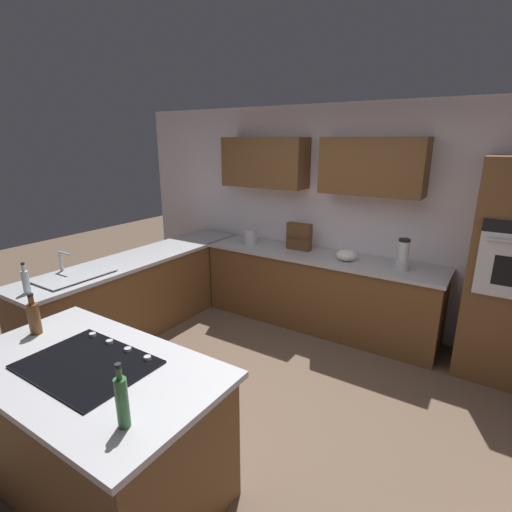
{
  "coord_description": "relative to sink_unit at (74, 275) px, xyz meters",
  "views": [
    {
      "loc": [
        -1.66,
        2.35,
        2.2
      ],
      "look_at": [
        0.43,
        -0.87,
        1.05
      ],
      "focal_mm": 27.24,
      "sensor_mm": 36.0,
      "label": 1
    }
  ],
  "objects": [
    {
      "name": "countertop_side",
      "position": [
        -0.01,
        -0.84,
        -0.04
      ],
      "size": [
        0.64,
        2.94,
        0.04
      ],
      "primitive_type": "cube",
      "color": "#B2B2B7",
      "rests_on": "lower_cabinets_side"
    },
    {
      "name": "kettle",
      "position": [
        -0.78,
        -1.98,
        0.08
      ],
      "size": [
        0.18,
        0.18,
        0.19
      ],
      "primitive_type": "cylinder",
      "color": "#B7BABF",
      "rests_on": "countertop_back"
    },
    {
      "name": "island_base",
      "position": [
        -1.53,
        0.9,
        -0.49
      ],
      "size": [
        1.62,
        0.87,
        0.86
      ],
      "primitive_type": "cube",
      "color": "brown",
      "rests_on": "ground"
    },
    {
      "name": "oil_bottle",
      "position": [
        -0.87,
        0.84,
        0.1
      ],
      "size": [
        0.08,
        0.08,
        0.3
      ],
      "color": "brown",
      "rests_on": "island_top"
    },
    {
      "name": "dish_soap_bottle",
      "position": [
        -0.06,
        0.48,
        0.09
      ],
      "size": [
        0.06,
        0.06,
        0.28
      ],
      "color": "silver",
      "rests_on": "countertop_side"
    },
    {
      "name": "cooktop",
      "position": [
        -1.53,
        0.89,
        -0.01
      ],
      "size": [
        0.76,
        0.56,
        0.03
      ],
      "color": "black",
      "rests_on": "island_top"
    },
    {
      "name": "countertop_back",
      "position": [
        -1.73,
        -2.01,
        -0.04
      ],
      "size": [
        2.84,
        0.64,
        0.04
      ],
      "primitive_type": "cube",
      "color": "#B2B2B7",
      "rests_on": "lower_cabinets_back"
    },
    {
      "name": "lower_cabinets_side",
      "position": [
        -0.01,
        -0.84,
        -0.49
      ],
      "size": [
        0.6,
        2.9,
        0.86
      ],
      "primitive_type": "cube",
      "color": "brown",
      "rests_on": "ground"
    },
    {
      "name": "island_top",
      "position": [
        -1.53,
        0.9,
        -0.04
      ],
      "size": [
        1.7,
        0.95,
        0.04
      ],
      "primitive_type": "cube",
      "color": "#B2B2B7",
      "rests_on": "island_base"
    },
    {
      "name": "wall_back",
      "position": [
        -1.77,
        -2.34,
        0.52
      ],
      "size": [
        6.0,
        0.44,
        2.6
      ],
      "color": "silver",
      "rests_on": "ground"
    },
    {
      "name": "lower_cabinets_back",
      "position": [
        -1.73,
        -2.01,
        -0.49
      ],
      "size": [
        2.8,
        0.6,
        0.86
      ],
      "primitive_type": "cube",
      "color": "brown",
      "rests_on": "ground"
    },
    {
      "name": "ground_plane",
      "position": [
        -1.83,
        -0.29,
        -0.92
      ],
      "size": [
        14.0,
        14.0,
        0.0
      ],
      "primitive_type": "plane",
      "color": "brown"
    },
    {
      "name": "spice_rack",
      "position": [
        -1.43,
        -2.09,
        0.15
      ],
      "size": [
        0.31,
        0.11,
        0.33
      ],
      "color": "brown",
      "rests_on": "countertop_back"
    },
    {
      "name": "mixing_bowl",
      "position": [
        -2.08,
        -1.98,
        0.04
      ],
      "size": [
        0.23,
        0.23,
        0.12
      ],
      "primitive_type": "ellipsoid",
      "color": "white",
      "rests_on": "countertop_back"
    },
    {
      "name": "second_bottle",
      "position": [
        -2.13,
        1.12,
        0.12
      ],
      "size": [
        0.06,
        0.06,
        0.33
      ],
      "color": "#336B38",
      "rests_on": "island_top"
    },
    {
      "name": "blender",
      "position": [
        -2.68,
        -1.98,
        0.12
      ],
      "size": [
        0.15,
        0.15,
        0.33
      ],
      "color": "silver",
      "rests_on": "countertop_back"
    },
    {
      "name": "sink_unit",
      "position": [
        0.0,
        0.0,
        0.0
      ],
      "size": [
        0.46,
        0.7,
        0.23
      ],
      "color": "#515456",
      "rests_on": "countertop_side"
    }
  ]
}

